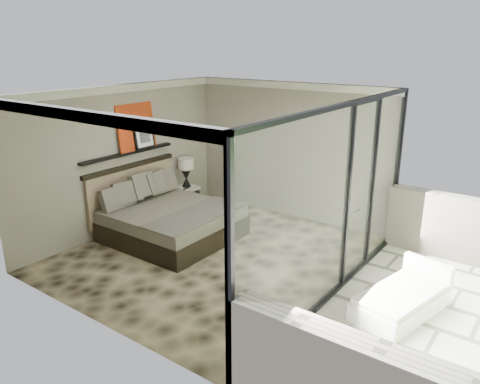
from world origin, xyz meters
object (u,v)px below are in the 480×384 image
Objects in this scene: lounger at (402,299)px; table_lamp at (186,168)px; nightstand at (186,199)px; bed at (168,219)px.

table_lamp is at bearing 178.58° from lounger.
nightstand is 0.30× the size of lounger.
lounger is (5.20, -1.29, -0.06)m from nightstand.
nightstand is at bearing 120.17° from bed.
nightstand is 0.69m from table_lamp.
bed reaches higher than nightstand.
table_lamp is (-0.01, 0.05, 0.69)m from nightstand.
bed is 1.52m from nightstand.
nightstand is at bearing 179.06° from lounger.
bed is 4.44m from lounger.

